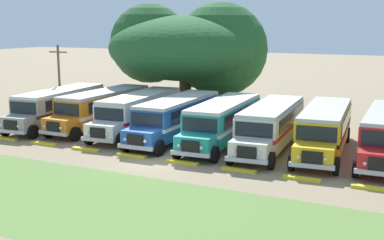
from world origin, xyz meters
name	(u,v)px	position (x,y,z in m)	size (l,w,h in m)	color
ground_plane	(154,161)	(0.00, 0.00, 0.00)	(220.00, 220.00, 0.00)	#937F60
foreground_grass_strip	(74,199)	(0.00, -7.35, 0.00)	(80.00, 8.87, 0.01)	olive
parked_bus_slot_0	(59,105)	(-12.27, 5.98, 1.58)	(3.65, 10.99, 2.82)	#9E9993
parked_bus_slot_1	(103,107)	(-8.66, 6.88, 1.58)	(2.69, 10.84, 2.82)	orange
parked_bus_slot_2	(139,111)	(-5.17, 6.59, 1.58)	(3.40, 10.95, 2.82)	silver
parked_bus_slot_3	(177,116)	(-1.67, 6.00, 1.58)	(2.99, 10.88, 2.82)	#23519E
parked_bus_slot_4	(223,120)	(1.84, 6.02, 1.58)	(3.29, 10.93, 2.82)	teal
parked_bus_slot_5	(271,124)	(5.15, 6.15, 1.58)	(3.37, 10.94, 2.82)	silver
parked_bus_slot_6	(325,127)	(8.50, 6.64, 1.58)	(3.57, 10.97, 2.82)	yellow
curb_wheelstop_0	(6,138)	(-12.19, 0.23, 0.07)	(2.00, 0.36, 0.15)	yellow
curb_wheelstop_1	(44,144)	(-8.71, 0.23, 0.07)	(2.00, 0.36, 0.15)	yellow
curb_wheelstop_2	(86,149)	(-5.22, 0.23, 0.07)	(2.00, 0.36, 0.15)	yellow
curb_wheelstop_3	(132,156)	(-1.74, 0.23, 0.07)	(2.00, 0.36, 0.15)	yellow
curb_wheelstop_4	(182,162)	(1.74, 0.23, 0.07)	(2.00, 0.36, 0.15)	yellow
curb_wheelstop_5	(239,170)	(5.22, 0.23, 0.07)	(2.00, 0.36, 0.15)	yellow
curb_wheelstop_6	(302,179)	(8.71, 0.23, 0.07)	(2.00, 0.36, 0.15)	yellow
curb_wheelstop_7	(372,188)	(12.19, 0.23, 0.07)	(2.00, 0.36, 0.15)	yellow
broad_shade_tree	(191,48)	(-5.80, 16.53, 5.78)	(13.91, 14.04, 9.91)	brown
utility_pole	(59,79)	(-14.29, 8.46, 3.35)	(1.80, 0.20, 6.22)	brown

